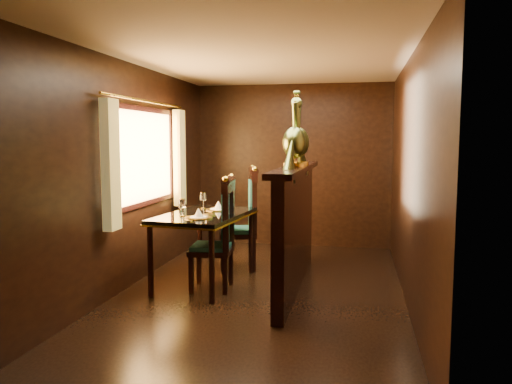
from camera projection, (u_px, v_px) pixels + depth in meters
ground at (262, 291)px, 5.44m from camera, size 5.00×5.00×0.00m
room_shell at (255, 146)px, 5.31m from camera, size 3.04×5.04×2.52m
partition at (295, 223)px, 5.60m from camera, size 0.26×2.70×1.36m
dining_table at (204, 220)px, 5.67m from camera, size 0.99×1.47×1.02m
chair_left at (222, 230)px, 5.46m from camera, size 0.49×0.52×1.27m
chair_right at (247, 215)px, 6.39m from camera, size 0.59×0.61×1.32m
peacock_left at (294, 128)px, 5.30m from camera, size 0.26×0.69×0.82m
peacock_right at (298, 129)px, 5.64m from camera, size 0.26×0.69×0.82m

